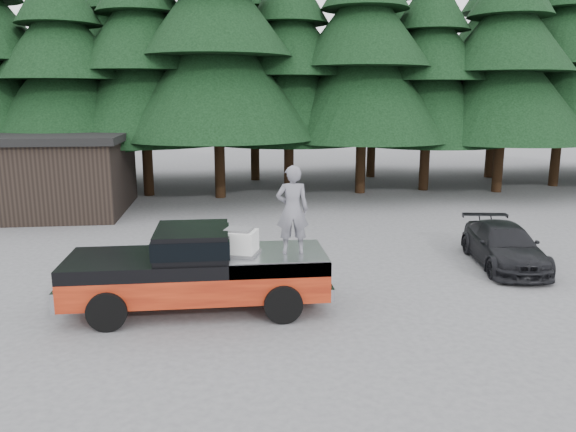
{
  "coord_description": "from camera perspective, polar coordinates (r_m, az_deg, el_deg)",
  "views": [
    {
      "loc": [
        -0.82,
        -12.38,
        4.84
      ],
      "look_at": [
        0.61,
        0.0,
        2.15
      ],
      "focal_mm": 35.0,
      "sensor_mm": 36.0,
      "label": 1
    }
  ],
  "objects": [
    {
      "name": "parked_car",
      "position": [
        17.33,
        21.08,
        -2.82
      ],
      "size": [
        2.26,
        4.29,
        1.18
      ],
      "primitive_type": "imported",
      "rotation": [
        0.0,
        0.0,
        -0.15
      ],
      "color": "black",
      "rests_on": "ground"
    },
    {
      "name": "man_on_bed",
      "position": [
        12.52,
        0.45,
        0.64
      ],
      "size": [
        0.75,
        0.52,
        2.0
      ],
      "primitive_type": "imported",
      "rotation": [
        0.0,
        0.0,
        3.09
      ],
      "color": "slate",
      "rests_on": "pickup_truck"
    },
    {
      "name": "truck_cab",
      "position": [
        12.8,
        -9.7,
        -2.52
      ],
      "size": [
        1.66,
        1.9,
        0.59
      ],
      "primitive_type": "cube",
      "color": "black",
      "rests_on": "pickup_truck"
    },
    {
      "name": "ground",
      "position": [
        13.32,
        -2.64,
        -9.12
      ],
      "size": [
        120.0,
        120.0,
        0.0
      ],
      "primitive_type": "plane",
      "color": "#505052",
      "rests_on": "ground"
    },
    {
      "name": "pickup_truck",
      "position": [
        13.07,
        -9.11,
        -6.59
      ],
      "size": [
        6.0,
        2.04,
        1.33
      ],
      "primitive_type": null,
      "color": "red",
      "rests_on": "ground"
    },
    {
      "name": "utility_building",
      "position": [
        25.91,
        -25.0,
        4.02
      ],
      "size": [
        8.4,
        6.4,
        3.3
      ],
      "color": "black",
      "rests_on": "ground"
    },
    {
      "name": "treeline",
      "position": [
        29.74,
        -4.37,
        17.73
      ],
      "size": [
        60.15,
        16.05,
        17.5
      ],
      "color": "black",
      "rests_on": "ground"
    },
    {
      "name": "air_compressor",
      "position": [
        12.63,
        -5.0,
        -2.74
      ],
      "size": [
        0.93,
        0.85,
        0.53
      ],
      "primitive_type": "cube",
      "rotation": [
        0.0,
        0.0,
        -0.33
      ],
      "color": "silver",
      "rests_on": "pickup_truck"
    }
  ]
}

